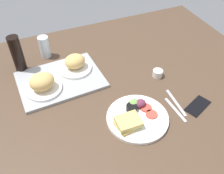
% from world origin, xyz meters
% --- Properties ---
extents(ground_plane, '(1.90, 1.50, 0.03)m').
position_xyz_m(ground_plane, '(0.00, 0.00, -0.01)').
color(ground_plane, '#4C3828').
extents(serving_tray, '(0.47, 0.35, 0.02)m').
position_xyz_m(serving_tray, '(-0.21, 0.23, 0.01)').
color(serving_tray, '#9EA0A3').
rests_on(serving_tray, ground_plane).
extents(bread_plate_near, '(0.19, 0.19, 0.10)m').
position_xyz_m(bread_plate_near, '(-0.31, 0.17, 0.06)').
color(bread_plate_near, white).
rests_on(bread_plate_near, serving_tray).
extents(bread_plate_far, '(0.19, 0.19, 0.09)m').
position_xyz_m(bread_plate_far, '(-0.11, 0.28, 0.05)').
color(bread_plate_far, white).
rests_on(bread_plate_far, serving_tray).
extents(plate_with_salad, '(0.30, 0.30, 0.05)m').
position_xyz_m(plate_with_salad, '(0.06, -0.18, 0.02)').
color(plate_with_salad, white).
rests_on(plate_with_salad, ground_plane).
extents(drinking_glass, '(0.06, 0.06, 0.13)m').
position_xyz_m(drinking_glass, '(-0.23, 0.49, 0.07)').
color(drinking_glass, silver).
rests_on(drinking_glass, ground_plane).
extents(soda_bottle, '(0.06, 0.06, 0.22)m').
position_xyz_m(soda_bottle, '(-0.39, 0.40, 0.11)').
color(soda_bottle, black).
rests_on(soda_bottle, ground_plane).
extents(espresso_cup, '(0.06, 0.06, 0.04)m').
position_xyz_m(espresso_cup, '(0.31, 0.05, 0.02)').
color(espresso_cup, silver).
rests_on(espresso_cup, ground_plane).
extents(fork, '(0.02, 0.17, 0.01)m').
position_xyz_m(fork, '(0.26, -0.20, 0.00)').
color(fork, '#B7B7BC').
rests_on(fork, ground_plane).
extents(knife, '(0.03, 0.19, 0.01)m').
position_xyz_m(knife, '(0.29, -0.16, 0.00)').
color(knife, '#B7B7BC').
rests_on(knife, ground_plane).
extents(cell_phone, '(0.16, 0.12, 0.01)m').
position_xyz_m(cell_phone, '(0.38, -0.23, 0.00)').
color(cell_phone, black).
rests_on(cell_phone, ground_plane).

